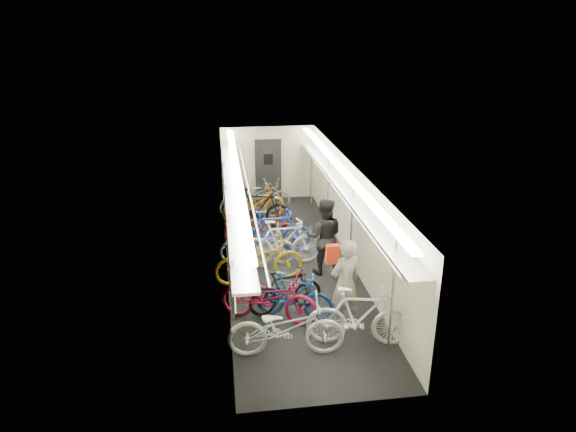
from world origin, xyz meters
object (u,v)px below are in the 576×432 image
object	(u,v)px
bicycle_1	(293,296)
backpack	(333,254)
passenger_mid	(324,237)
passenger_near	(345,284)
bicycle_0	(286,328)

from	to	relation	value
bicycle_1	backpack	bearing A→B (deg)	-58.77
passenger_mid	backpack	size ratio (longest dim) A/B	4.77
bicycle_1	passenger_near	bearing A→B (deg)	-89.65
bicycle_1	passenger_near	xyz separation A→B (m)	(0.92, -0.40, 0.41)
bicycle_1	backpack	size ratio (longest dim) A/B	4.24
backpack	passenger_near	bearing A→B (deg)	-74.77
passenger_near	bicycle_0	bearing A→B (deg)	11.39
bicycle_1	backpack	xyz separation A→B (m)	(0.78, 0.10, 0.80)
passenger_near	passenger_mid	distance (m)	2.25
bicycle_0	passenger_near	distance (m)	1.50
bicycle_0	passenger_mid	xyz separation A→B (m)	(1.28, 3.03, 0.37)
bicycle_0	passenger_mid	size ratio (longest dim) A/B	1.12
bicycle_0	bicycle_1	xyz separation A→B (m)	(0.30, 1.18, -0.05)
bicycle_1	passenger_mid	bearing A→B (deg)	-4.08
passenger_near	passenger_mid	size ratio (longest dim) A/B	0.98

